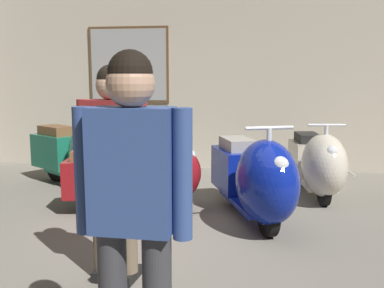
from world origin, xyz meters
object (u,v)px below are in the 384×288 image
at_px(scooter_0, 83,154).
at_px(scooter_1, 144,176).
at_px(scooter_3, 318,164).
at_px(visitor_1, 133,203).
at_px(visitor_0, 113,159).
at_px(scooter_2, 256,179).

bearing_deg(scooter_0, scooter_1, -6.87).
relative_size(scooter_3, visitor_1, 1.00).
xyz_separation_m(scooter_1, visitor_0, (0.19, -1.68, 0.52)).
distance_m(scooter_1, scooter_2, 1.30).
bearing_deg(scooter_0, scooter_2, 6.93).
bearing_deg(scooter_2, visitor_0, -56.77).
height_order(scooter_2, visitor_0, visitor_0).
bearing_deg(visitor_0, scooter_1, 13.97).
bearing_deg(scooter_1, scooter_2, -19.17).
height_order(scooter_1, scooter_3, scooter_3).
distance_m(scooter_0, scooter_1, 1.47).
bearing_deg(scooter_0, visitor_0, -29.97).
xyz_separation_m(scooter_2, scooter_3, (0.79, 1.13, -0.04)).
height_order(scooter_0, visitor_1, visitor_1).
bearing_deg(visitor_0, scooter_0, 33.88).
bearing_deg(scooter_2, scooter_3, 125.01).
relative_size(visitor_0, visitor_1, 0.98).
bearing_deg(visitor_1, scooter_2, -11.23).
distance_m(scooter_3, visitor_1, 4.00).
height_order(scooter_2, visitor_1, visitor_1).
bearing_deg(visitor_1, scooter_3, -18.71).
height_order(scooter_0, visitor_0, visitor_0).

